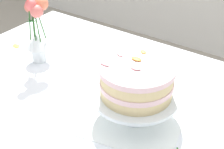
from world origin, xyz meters
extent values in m
cube|color=white|center=(0.00, 0.00, 0.72)|extent=(1.40, 1.00, 0.03)
cylinder|color=brown|center=(-0.60, 0.40, 0.35)|extent=(0.06, 0.06, 0.71)
cube|color=white|center=(0.19, -0.03, 0.74)|extent=(0.38, 0.38, 0.00)
cylinder|color=silver|center=(0.19, -0.03, 0.75)|extent=(0.11, 0.11, 0.01)
cylinder|color=silver|center=(0.19, -0.03, 0.79)|extent=(0.03, 0.03, 0.07)
cylinder|color=silver|center=(0.19, -0.03, 0.83)|extent=(0.29, 0.29, 0.01)
cylinder|color=beige|center=(0.19, -0.03, 0.86)|extent=(0.23, 0.23, 0.04)
cylinder|color=beige|center=(0.19, -0.03, 0.88)|extent=(0.24, 0.24, 0.02)
cylinder|color=beige|center=(0.19, -0.03, 0.91)|extent=(0.23, 0.23, 0.04)
cylinder|color=beige|center=(0.19, -0.03, 0.94)|extent=(0.24, 0.24, 0.02)
ellipsoid|color=pink|center=(0.10, -0.09, 0.95)|extent=(0.04, 0.02, 0.01)
ellipsoid|color=yellow|center=(0.16, 0.05, 0.95)|extent=(0.03, 0.03, 0.00)
ellipsoid|color=orange|center=(0.16, -0.01, 0.95)|extent=(0.04, 0.03, 0.01)
ellipsoid|color=pink|center=(0.10, -0.01, 0.95)|extent=(0.04, 0.04, 0.00)
ellipsoid|color=pink|center=(0.19, -0.05, 0.95)|extent=(0.03, 0.03, 0.01)
cylinder|color=silver|center=(-0.35, 0.05, 0.77)|extent=(0.06, 0.06, 0.07)
cone|color=silver|center=(-0.35, 0.05, 0.84)|extent=(0.10, 0.10, 0.06)
cylinder|color=#2D6028|center=(-0.34, 0.05, 0.91)|extent=(0.02, 0.01, 0.13)
sphere|color=#EC7269|center=(-0.33, 0.05, 0.98)|extent=(0.05, 0.05, 0.05)
cylinder|color=#2D6028|center=(-0.34, 0.07, 0.92)|extent=(0.02, 0.03, 0.15)
sphere|color=#F07D59|center=(-0.33, 0.08, 0.99)|extent=(0.05, 0.05, 0.05)
cylinder|color=#2D6028|center=(-0.37, 0.08, 0.94)|extent=(0.02, 0.03, 0.19)
cylinder|color=#2D6028|center=(-0.37, 0.06, 0.91)|extent=(0.02, 0.01, 0.14)
sphere|color=#E26555|center=(-0.37, 0.06, 0.98)|extent=(0.05, 0.05, 0.05)
ellipsoid|color=#236B2D|center=(-0.37, 0.05, 0.93)|extent=(0.05, 0.03, 0.01)
cylinder|color=#2D6028|center=(-0.37, 0.04, 0.94)|extent=(0.02, 0.02, 0.20)
ellipsoid|color=#236B2D|center=(-0.36, 0.04, 0.93)|extent=(0.04, 0.05, 0.01)
cylinder|color=#2D6028|center=(-0.35, 0.04, 0.92)|extent=(0.01, 0.01, 0.16)
sphere|color=#F46462|center=(-0.35, 0.04, 1.00)|extent=(0.05, 0.05, 0.05)
ellipsoid|color=yellow|center=(-0.54, 0.08, 0.74)|extent=(0.05, 0.04, 0.00)
camera|label=1|loc=(0.61, -0.78, 1.48)|focal=52.94mm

